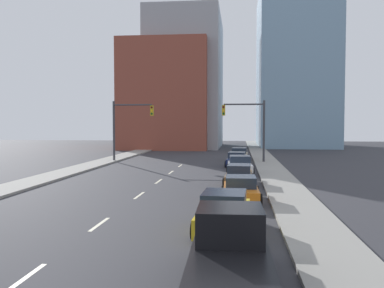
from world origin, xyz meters
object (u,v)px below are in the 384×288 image
Objects in this scene: sedan_brown at (239,176)px; sedan_orange at (241,190)px; traffic_signal_left at (125,123)px; traffic_signal_right at (252,123)px; sedan_navy at (237,160)px; sedan_yellow at (224,213)px; sedan_white at (240,165)px; pickup_truck_black at (230,261)px; sedan_tan at (239,155)px.

sedan_orange is at bearing -86.91° from sedan_brown.
traffic_signal_left is 1.00× the size of traffic_signal_right.
sedan_brown reaches higher than sedan_navy.
traffic_signal_left is 1.41× the size of sedan_yellow.
sedan_white is 1.03× the size of sedan_navy.
traffic_signal_left is 13.15m from sedan_navy.
pickup_truck_black is 1.35× the size of sedan_tan.
sedan_orange is at bearing -61.08° from traffic_signal_left.
traffic_signal_right is 1.07× the size of pickup_truck_black.
pickup_truck_black is 18.54m from sedan_brown.
sedan_orange is at bearing -87.63° from sedan_tan.
sedan_brown is 12.68m from sedan_navy.
sedan_white reaches higher than sedan_orange.
sedan_yellow is 0.97× the size of sedan_brown.
traffic_signal_left reaches higher than sedan_tan.
sedan_orange is 6.05m from sedan_brown.
traffic_signal_right is 10.54m from sedan_white.
sedan_navy is at bearing 89.66° from sedan_orange.
traffic_signal_left reaches higher than sedan_orange.
pickup_truck_black is 12.50m from sedan_orange.
sedan_orange is (-1.26, -22.41, -3.63)m from traffic_signal_right.
sedan_yellow is (-0.35, 6.12, -0.12)m from pickup_truck_black.
sedan_navy is at bearing 89.60° from sedan_white.
sedan_white is at bearing 91.81° from sedan_brown.
sedan_yellow reaches higher than sedan_tan.
sedan_navy is (0.38, 25.10, -0.05)m from sedan_yellow.
sedan_tan is (0.02, 18.61, 0.04)m from sedan_brown.
sedan_yellow is 31.04m from sedan_tan.
traffic_signal_left reaches higher than sedan_brown.
sedan_tan is at bearing 91.90° from sedan_yellow.
traffic_signal_left is 25.86m from sedan_orange.
sedan_orange is 18.73m from sedan_navy.
sedan_orange is 0.91× the size of sedan_navy.
sedan_tan is at bearing 91.03° from sedan_navy.
sedan_brown is at bearing -94.68° from traffic_signal_right.
sedan_brown is (-1.34, -16.37, -3.62)m from traffic_signal_right.
sedan_navy is 1.04× the size of sedan_tan.
sedan_tan is (12.33, 2.24, -3.58)m from traffic_signal_left.
sedan_yellow is (11.72, -28.79, -3.57)m from traffic_signal_left.
sedan_yellow is (-1.92, -28.79, -3.57)m from traffic_signal_right.
traffic_signal_left reaches higher than pickup_truck_black.
sedan_white is 12.08m from sedan_tan.
sedan_navy is at bearing 93.26° from sedan_brown.
pickup_truck_black is at bearing -88.39° from sedan_brown.
sedan_yellow is 12.43m from sedan_brown.
pickup_truck_black reaches higher than sedan_white.
sedan_yellow reaches higher than sedan_orange.
sedan_yellow is at bearing -93.82° from traffic_signal_right.
sedan_tan is at bearing 87.32° from sedan_white.
sedan_tan is (-0.04, 12.08, -0.01)m from sedan_white.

